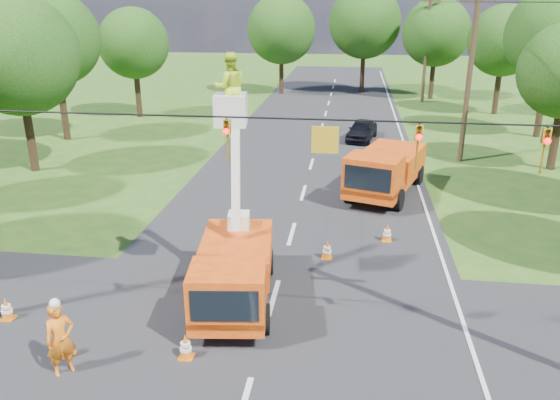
# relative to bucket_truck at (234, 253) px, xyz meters

# --- Properties ---
(ground) EXTENTS (140.00, 140.00, 0.00)m
(ground) POSITION_rel_bucket_truck_xyz_m (1.15, 15.34, -1.65)
(ground) COLOR #265519
(ground) RESTS_ON ground
(road_main) EXTENTS (12.00, 100.00, 0.06)m
(road_main) POSITION_rel_bucket_truck_xyz_m (1.15, 15.34, -1.65)
(road_main) COLOR black
(road_main) RESTS_ON ground
(road_cross) EXTENTS (56.00, 10.00, 0.07)m
(road_cross) POSITION_rel_bucket_truck_xyz_m (1.15, -2.66, -1.65)
(road_cross) COLOR black
(road_cross) RESTS_ON ground
(edge_line) EXTENTS (0.12, 90.00, 0.02)m
(edge_line) POSITION_rel_bucket_truck_xyz_m (6.75, 15.34, -1.65)
(edge_line) COLOR silver
(edge_line) RESTS_ON ground
(bucket_truck) EXTENTS (2.74, 5.76, 7.44)m
(bucket_truck) POSITION_rel_bucket_truck_xyz_m (0.00, 0.00, 0.00)
(bucket_truck) COLOR orange
(bucket_truck) RESTS_ON ground
(second_truck) EXTENTS (4.22, 6.82, 2.40)m
(second_truck) POSITION_rel_bucket_truck_xyz_m (5.00, 10.70, -0.40)
(second_truck) COLOR orange
(second_truck) RESTS_ON ground
(ground_worker) EXTENTS (0.83, 0.83, 1.95)m
(ground_worker) POSITION_rel_bucket_truck_xyz_m (-3.49, -3.91, -0.68)
(ground_worker) COLOR orange
(ground_worker) RESTS_ON ground
(distant_car) EXTENTS (2.40, 4.23, 1.36)m
(distant_car) POSITION_rel_bucket_truck_xyz_m (4.02, 21.70, -0.97)
(distant_car) COLOR black
(distant_car) RESTS_ON ground
(traffic_cone_2) EXTENTS (0.38, 0.38, 0.71)m
(traffic_cone_2) POSITION_rel_bucket_truck_xyz_m (2.65, 3.39, -1.29)
(traffic_cone_2) COLOR #DA610B
(traffic_cone_2) RESTS_ON ground
(traffic_cone_3) EXTENTS (0.38, 0.38, 0.71)m
(traffic_cone_3) POSITION_rel_bucket_truck_xyz_m (4.86, 5.21, -1.29)
(traffic_cone_3) COLOR #DA610B
(traffic_cone_3) RESTS_ON ground
(traffic_cone_4) EXTENTS (0.38, 0.38, 0.71)m
(traffic_cone_4) POSITION_rel_bucket_truck_xyz_m (-3.78, -3.27, -1.29)
(traffic_cone_4) COLOR #DA610B
(traffic_cone_4) RESTS_ON ground
(traffic_cone_5) EXTENTS (0.38, 0.38, 0.71)m
(traffic_cone_5) POSITION_rel_bucket_truck_xyz_m (-6.34, -1.86, -1.29)
(traffic_cone_5) COLOR #DA610B
(traffic_cone_5) RESTS_ON ground
(traffic_cone_7) EXTENTS (0.38, 0.38, 0.71)m
(traffic_cone_7) POSITION_rel_bucket_truck_xyz_m (4.99, 12.10, -1.29)
(traffic_cone_7) COLOR #DA610B
(traffic_cone_7) RESTS_ON ground
(traffic_cone_8) EXTENTS (0.38, 0.38, 0.71)m
(traffic_cone_8) POSITION_rel_bucket_truck_xyz_m (-0.67, -2.95, -1.29)
(traffic_cone_8) COLOR #DA610B
(traffic_cone_8) RESTS_ON ground
(pole_right_mid) EXTENTS (1.80, 0.30, 10.00)m
(pole_right_mid) POSITION_rel_bucket_truck_xyz_m (9.65, 17.34, 3.46)
(pole_right_mid) COLOR #4C3823
(pole_right_mid) RESTS_ON ground
(pole_right_far) EXTENTS (1.80, 0.30, 10.00)m
(pole_right_far) POSITION_rel_bucket_truck_xyz_m (9.65, 37.34, 3.46)
(pole_right_far) COLOR #4C3823
(pole_right_far) RESTS_ON ground
(signal_span) EXTENTS (18.00, 0.29, 1.07)m
(signal_span) POSITION_rel_bucket_truck_xyz_m (3.38, -2.67, 4.23)
(signal_span) COLOR black
(signal_span) RESTS_ON ground
(tree_left_d) EXTENTS (6.20, 6.20, 9.24)m
(tree_left_d) POSITION_rel_bucket_truck_xyz_m (-13.85, 12.34, 4.47)
(tree_left_d) COLOR #382616
(tree_left_d) RESTS_ON ground
(tree_left_e) EXTENTS (5.80, 5.80, 9.41)m
(tree_left_e) POSITION_rel_bucket_truck_xyz_m (-15.65, 19.34, 4.84)
(tree_left_e) COLOR #382616
(tree_left_e) RESTS_ON ground
(tree_left_f) EXTENTS (5.40, 5.40, 8.40)m
(tree_left_f) POSITION_rel_bucket_truck_xyz_m (-13.65, 27.34, 4.04)
(tree_left_f) COLOR #382616
(tree_left_f) RESTS_ON ground
(tree_right_d) EXTENTS (6.00, 6.00, 9.70)m
(tree_right_d) POSITION_rel_bucket_truck_xyz_m (15.95, 24.34, 5.03)
(tree_right_d) COLOR #382616
(tree_right_d) RESTS_ON ground
(tree_right_e) EXTENTS (5.60, 5.60, 8.63)m
(tree_right_e) POSITION_rel_bucket_truck_xyz_m (14.95, 32.34, 4.16)
(tree_right_e) COLOR #382616
(tree_right_e) RESTS_ON ground
(tree_far_a) EXTENTS (6.60, 6.60, 9.50)m
(tree_far_a) POSITION_rel_bucket_truck_xyz_m (-3.85, 40.34, 4.54)
(tree_far_a) COLOR #382616
(tree_far_a) RESTS_ON ground
(tree_far_b) EXTENTS (7.00, 7.00, 10.32)m
(tree_far_b) POSITION_rel_bucket_truck_xyz_m (4.15, 42.34, 5.16)
(tree_far_b) COLOR #382616
(tree_far_b) RESTS_ON ground
(tree_far_c) EXTENTS (6.20, 6.20, 9.18)m
(tree_far_c) POSITION_rel_bucket_truck_xyz_m (10.65, 39.34, 4.41)
(tree_far_c) COLOR #382616
(tree_far_c) RESTS_ON ground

